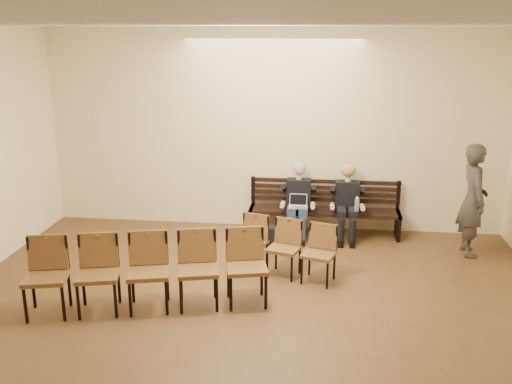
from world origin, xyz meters
The scene contains 10 objects.
room_walls centered at (0.00, 0.79, 2.54)m, with size 8.02×10.01×3.51m.
bench centered at (0.93, 4.65, 0.23)m, with size 2.60×0.90×0.45m, color black.
seated_man centered at (0.49, 4.53, 0.61)m, with size 0.51×0.71×1.22m, color black, non-canonical shape.
seated_woman centered at (1.31, 4.53, 0.58)m, with size 0.50×0.69×1.16m, color black, non-canonical shape.
laptop centered at (0.49, 4.30, 0.56)m, with size 0.30×0.23×0.22m, color silver.
water_bottle centered at (1.46, 4.27, 0.57)m, with size 0.07×0.07×0.24m, color silver.
bag centered at (0.19, 4.10, 0.15)m, with size 0.40×0.28×0.30m, color black.
passerby centered at (3.23, 4.05, 1.03)m, with size 0.75×0.49×2.05m, color #3A352F.
chair_row_front centered at (0.37, 2.86, 0.41)m, with size 1.48×0.45×0.82m, color brown.
chair_row_back centered at (-1.26, 1.64, 0.49)m, with size 3.02×0.54×0.98m, color brown.
Camera 1 is at (0.89, -4.79, 3.48)m, focal length 40.00 mm.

